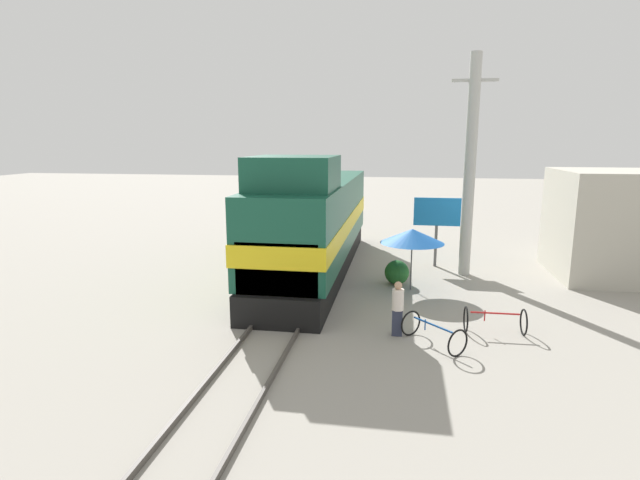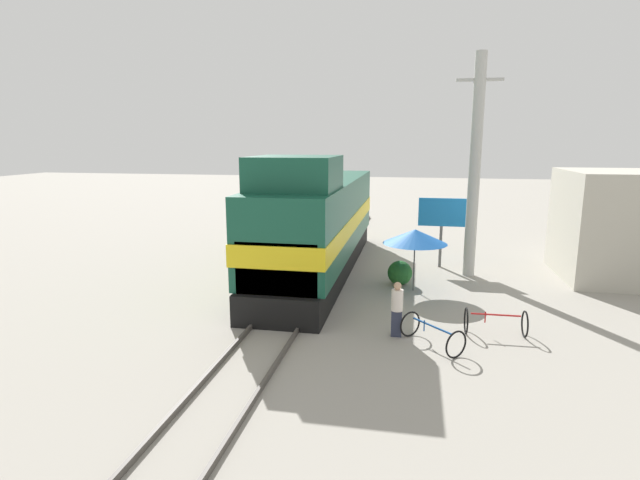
% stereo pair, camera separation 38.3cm
% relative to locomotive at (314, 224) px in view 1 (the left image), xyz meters
% --- Properties ---
extents(ground_plane, '(120.00, 120.00, 0.00)m').
position_rel_locomotive_xyz_m(ground_plane, '(0.00, -2.99, -2.12)').
color(ground_plane, gray).
extents(rail_near, '(0.08, 37.89, 0.15)m').
position_rel_locomotive_xyz_m(rail_near, '(-0.72, -2.99, -2.05)').
color(rail_near, '#4C4742').
rests_on(rail_near, ground_plane).
extents(rail_far, '(0.08, 37.89, 0.15)m').
position_rel_locomotive_xyz_m(rail_far, '(0.72, -2.99, -2.05)').
color(rail_far, '#4C4742').
rests_on(rail_far, ground_plane).
extents(locomotive, '(3.02, 14.07, 5.05)m').
position_rel_locomotive_xyz_m(locomotive, '(0.00, 0.00, 0.00)').
color(locomotive, black).
rests_on(locomotive, ground_plane).
extents(utility_pole, '(1.80, 0.47, 8.96)m').
position_rel_locomotive_xyz_m(utility_pole, '(6.28, 0.97, 2.40)').
color(utility_pole, '#B2B2AD').
rests_on(utility_pole, ground_plane).
extents(vendor_umbrella, '(2.38, 2.38, 2.35)m').
position_rel_locomotive_xyz_m(vendor_umbrella, '(4.02, -1.68, -0.05)').
color(vendor_umbrella, '#4C4C4C').
rests_on(vendor_umbrella, ground_plane).
extents(billboard_sign, '(2.03, 0.12, 3.08)m').
position_rel_locomotive_xyz_m(billboard_sign, '(5.15, 2.20, 0.16)').
color(billboard_sign, '#595959').
rests_on(billboard_sign, ground_plane).
extents(shrub_cluster, '(0.96, 0.96, 0.96)m').
position_rel_locomotive_xyz_m(shrub_cluster, '(3.49, -1.00, -1.64)').
color(shrub_cluster, '#236028').
rests_on(shrub_cluster, ground_plane).
extents(person_bystander, '(0.34, 0.34, 1.62)m').
position_rel_locomotive_xyz_m(person_bystander, '(3.58, -6.31, -1.25)').
color(person_bystander, '#2D3347').
rests_on(person_bystander, ground_plane).
extents(bicycle, '(1.78, 1.82, 0.76)m').
position_rel_locomotive_xyz_m(bicycle, '(4.57, -6.90, -1.73)').
color(bicycle, black).
rests_on(bicycle, ground_plane).
extents(bicycle_spare, '(1.70, 0.81, 0.78)m').
position_rel_locomotive_xyz_m(bicycle_spare, '(6.39, -5.69, -1.72)').
color(bicycle_spare, black).
rests_on(bicycle_spare, ground_plane).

